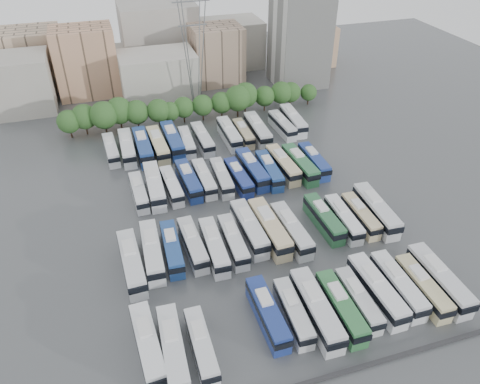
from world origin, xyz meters
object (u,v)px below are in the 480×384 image
object	(u,v)px
bus_r1_s1	(152,251)
bus_r2_s2	(154,185)
bus_r0_s11	(398,285)
bus_r0_s12	(422,287)
bus_r1_s7	(269,228)
bus_r2_s3	(172,186)
bus_r0_s9	(358,300)
bus_r1_s13	(376,210)
bus_r1_s4	(214,246)
bus_r2_s8	(252,169)
bus_r3_s10	(257,130)
bus_r2_s10	(283,164)
bus_r3_s8	(229,134)
bus_r3_s4	(172,140)
bus_r1_s8	(291,230)
bus_r0_s6	(293,312)
bus_r2_s4	(188,180)
bus_r3_s5	(187,142)
bus_r0_s1	(173,349)
bus_r1_s2	(172,248)
apartment_tower	(300,38)
bus_r0_s7	(316,309)
bus_r1_s11	(343,219)
bus_r0_s2	(201,346)
bus_r1_s12	(361,215)
bus_r3_s1	(127,147)
bus_r3_s6	(202,139)
bus_r0_s5	(268,313)
bus_r2_s6	(222,177)
bus_r2_s12	(314,161)
bus_r1_s6	(249,228)
electricity_pylon	(193,36)
bus_r2_s5	(204,179)
bus_r3_s2	(143,147)
bus_r3_s13	(293,120)
bus_r1_s10	(324,218)
bus_r1_s5	(233,241)
bus_r3_s0	(111,150)
bus_r0_s0	(148,345)
bus_r1_s3	(193,244)
bus_r2_s9	(269,170)
bus_r1_s0	(132,263)

from	to	relation	value
bus_r1_s1	bus_r2_s2	xyz separation A→B (m)	(3.29, 18.49, 0.08)
bus_r0_s11	bus_r0_s12	world-z (taller)	bus_r0_s11
bus_r1_s7	bus_r2_s3	bearing A→B (deg)	124.45
bus_r0_s9	bus_r1_s13	size ratio (longest dim) A/B	0.82
bus_r1_s4	bus_r2_s8	xyz separation A→B (m)	(13.30, 20.24, 0.12)
bus_r2_s8	bus_r3_s10	world-z (taller)	bus_r3_s10
bus_r2_s10	bus_r3_s8	distance (m)	17.60
bus_r3_s4	bus_r1_s8	bearing A→B (deg)	-72.00
bus_r0_s6	bus_r2_s4	bearing A→B (deg)	103.01
bus_r2_s4	bus_r3_s5	xyz separation A→B (m)	(3.06, 15.70, -0.19)
bus_r0_s11	bus_r0_s6	bearing A→B (deg)	-179.24
bus_r0_s1	bus_r3_s10	bearing A→B (deg)	63.15
bus_r1_s2	apartment_tower	bearing A→B (deg)	54.79
bus_r0_s7	bus_r1_s11	xyz separation A→B (m)	(13.35, 17.33, -0.31)
bus_r0_s1	bus_r2_s2	size ratio (longest dim) A/B	0.95
bus_r0_s2	bus_r1_s12	world-z (taller)	bus_r0_s2
bus_r3_s1	bus_r3_s6	distance (m)	16.65
bus_r0_s5	bus_r1_s2	bearing A→B (deg)	119.90
bus_r0_s7	bus_r3_s5	xyz separation A→B (m)	(-6.70, 53.00, -0.39)
bus_r2_s3	bus_r2_s6	world-z (taller)	bus_r2_s6
bus_r1_s8	bus_r1_s4	bearing A→B (deg)	178.48
bus_r2_s10	bus_r2_s12	distance (m)	6.77
bus_r0_s5	bus_r1_s6	bearing A→B (deg)	79.21
electricity_pylon	bus_r0_s1	distance (m)	79.05
bus_r0_s7	bus_r0_s11	distance (m)	13.41
bus_r0_s5	bus_r2_s5	xyz separation A→B (m)	(-0.11, 35.61, -0.08)
bus_r3_s2	bus_r2_s5	bearing A→B (deg)	-59.03
bus_r3_s2	bus_r3_s13	bearing A→B (deg)	3.26
bus_r1_s10	bus_r1_s2	bearing A→B (deg)	178.38
bus_r0_s2	bus_r1_s5	size ratio (longest dim) A/B	0.96
bus_r2_s10	bus_r3_s13	distance (m)	20.78
bus_r2_s5	bus_r3_s13	size ratio (longest dim) A/B	0.88
bus_r1_s8	bus_r2_s12	distance (m)	23.73
bus_r0_s6	bus_r3_s13	xyz separation A→B (m)	(23.00, 54.67, 0.28)
electricity_pylon	bus_r3_s8	world-z (taller)	electricity_pylon
bus_r0_s1	bus_r0_s12	world-z (taller)	bus_r0_s1
apartment_tower	bus_r3_s8	size ratio (longest dim) A/B	2.07
bus_r0_s6	bus_r3_s0	xyz separation A→B (m)	(-20.07, 53.69, 0.04)
bus_r1_s13	bus_r3_s5	bearing A→B (deg)	129.65
bus_r1_s6	bus_r1_s12	xyz separation A→B (m)	(19.91, -2.20, -0.30)
bus_r2_s3	bus_r2_s10	xyz separation A→B (m)	(23.18, 0.58, 0.22)
bus_r0_s0	bus_r0_s5	world-z (taller)	bus_r0_s0
electricity_pylon	bus_r0_s12	bearing A→B (deg)	-77.77
bus_r1_s2	bus_r1_s7	xyz separation A→B (m)	(16.52, -0.21, 0.33)
bus_r1_s3	bus_r3_s8	bearing A→B (deg)	62.73
bus_r1_s4	bus_r3_s10	distance (m)	41.27
bus_r2_s9	bus_r3_s0	xyz separation A→B (m)	(-29.71, 18.37, -0.09)
bus_r2_s6	bus_r3_s0	xyz separation A→B (m)	(-19.89, 17.93, -0.01)
bus_r1_s10	bus_r3_s6	world-z (taller)	bus_r3_s6
bus_r1_s0	bus_r0_s0	bearing A→B (deg)	-91.20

